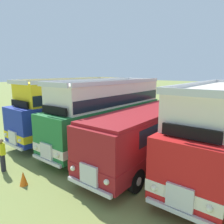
{
  "coord_description": "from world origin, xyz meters",
  "views": [
    {
      "loc": [
        3.94,
        -10.82,
        5.05
      ],
      "look_at": [
        -4.76,
        -0.13,
        2.39
      ],
      "focal_mm": 33.87,
      "sensor_mm": 36.0,
      "label": 1
    }
  ],
  "objects": [
    {
      "name": "ground_plane",
      "position": [
        0.0,
        0.0,
        0.0
      ],
      "size": [
        200.0,
        200.0,
        0.0
      ],
      "primitive_type": "plane",
      "color": "olive"
    },
    {
      "name": "cone_near_end",
      "position": [
        -4.66,
        -6.56,
        0.33
      ],
      "size": [
        0.36,
        0.36,
        0.66
      ],
      "primitive_type": "cone",
      "color": "orange",
      "rests_on": "ground"
    },
    {
      "name": "marshal_person",
      "position": [
        -6.77,
        -6.51,
        0.89
      ],
      "size": [
        0.36,
        0.24,
        1.73
      ],
      "color": "#23232D",
      "rests_on": "ground"
    },
    {
      "name": "bus_fourth_in_row",
      "position": [
        1.69,
        0.28,
        2.36
      ],
      "size": [
        2.73,
        9.95,
        4.52
      ],
      "color": "red",
      "rests_on": "ground"
    },
    {
      "name": "bus_first_in_row",
      "position": [
        -8.44,
        -0.08,
        2.36
      ],
      "size": [
        2.71,
        9.93,
        4.52
      ],
      "color": "#1E339E",
      "rests_on": "ground"
    },
    {
      "name": "bus_second_in_row",
      "position": [
        -5.06,
        -0.12,
        2.35
      ],
      "size": [
        2.74,
        9.9,
        4.52
      ],
      "color": "#237538",
      "rests_on": "ground"
    },
    {
      "name": "bus_third_in_row",
      "position": [
        -1.69,
        0.04,
        1.76
      ],
      "size": [
        2.81,
        11.13,
        2.99
      ],
      "color": "maroon",
      "rests_on": "ground"
    }
  ]
}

